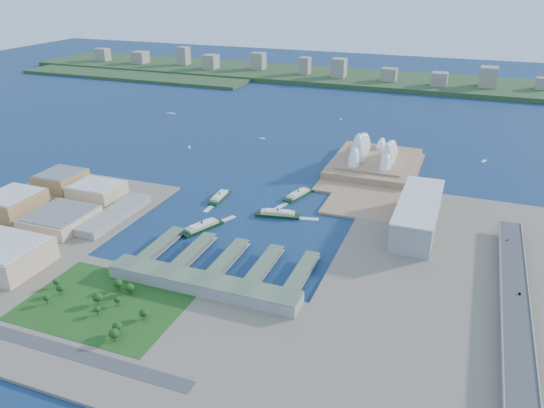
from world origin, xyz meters
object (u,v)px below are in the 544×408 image
at_px(ferry_c, 202,225).
at_px(ferry_d, 278,212).
at_px(opera_house, 376,149).
at_px(car_c, 508,240).
at_px(toaster_building, 418,214).
at_px(ferry_a, 219,196).
at_px(ferry_b, 298,193).
at_px(car_b, 520,294).

distance_m(ferry_c, ferry_d, 100.33).
height_order(opera_house, ferry_c, opera_house).
bearing_deg(ferry_c, car_c, -144.39).
height_order(toaster_building, car_c, toaster_building).
bearing_deg(ferry_a, ferry_c, -79.03).
relative_size(ferry_b, car_b, 13.07).
bearing_deg(opera_house, ferry_c, -117.88).
height_order(ferry_a, car_b, car_b).
height_order(toaster_building, ferry_c, toaster_building).
height_order(ferry_c, car_c, car_c).
bearing_deg(ferry_d, ferry_b, -14.30).
distance_m(ferry_a, ferry_d, 98.19).
relative_size(ferry_d, car_b, 13.66).
relative_size(ferry_b, ferry_d, 0.96).
bearing_deg(car_c, ferry_b, -13.86).
xyz_separation_m(opera_house, ferry_a, (-176.61, -200.75, -27.23)).
bearing_deg(opera_house, ferry_b, -116.30).
distance_m(ferry_c, car_b, 356.54).
distance_m(ferry_b, car_c, 275.96).
height_order(opera_house, ferry_d, opera_house).
height_order(opera_house, ferry_b, opera_house).
bearing_deg(ferry_a, car_b, -21.54).
height_order(ferry_d, car_b, car_b).
bearing_deg(ferry_c, ferry_b, -95.73).
bearing_deg(car_b, opera_house, -59.16).
xyz_separation_m(opera_house, car_c, (191.00, -221.30, -16.55)).
bearing_deg(car_b, car_c, -85.91).
xyz_separation_m(ferry_d, car_b, (280.49, -108.20, 10.14)).
relative_size(opera_house, ferry_b, 3.29).
distance_m(toaster_building, ferry_d, 173.97).
bearing_deg(toaster_building, ferry_d, -171.68).
height_order(ferry_d, car_c, car_c).
bearing_deg(opera_house, car_c, -49.20).
xyz_separation_m(toaster_building, ferry_d, (-171.49, -25.08, -15.10)).
bearing_deg(ferry_d, ferry_c, 122.37).
height_order(toaster_building, ferry_b, toaster_building).
xyz_separation_m(ferry_b, ferry_d, (-4.75, -69.85, 0.23)).
relative_size(opera_house, ferry_c, 3.13).
relative_size(ferry_a, ferry_b, 0.92).
xyz_separation_m(ferry_a, car_c, (367.61, -20.55, 10.68)).
relative_size(opera_house, ferry_a, 3.57).
distance_m(ferry_a, ferry_c, 94.93).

